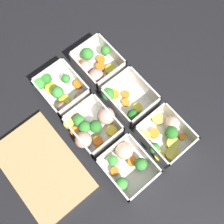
% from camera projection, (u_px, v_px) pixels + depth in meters
% --- Properties ---
extents(ground_plane, '(4.00, 4.00, 0.00)m').
position_uv_depth(ground_plane, '(112.00, 114.00, 0.80)').
color(ground_plane, black).
extents(container_near_left, '(0.15, 0.13, 0.06)m').
position_uv_depth(container_near_left, '(166.00, 135.00, 0.75)').
color(container_near_left, silver).
rests_on(container_near_left, ground_plane).
extents(container_near_center, '(0.14, 0.13, 0.06)m').
position_uv_depth(container_near_center, '(126.00, 100.00, 0.79)').
color(container_near_center, silver).
rests_on(container_near_center, ground_plane).
extents(container_near_right, '(0.14, 0.13, 0.06)m').
position_uv_depth(container_near_right, '(95.00, 65.00, 0.83)').
color(container_near_right, silver).
rests_on(container_near_right, ground_plane).
extents(container_far_left, '(0.14, 0.12, 0.06)m').
position_uv_depth(container_far_left, '(127.00, 164.00, 0.72)').
color(container_far_left, silver).
rests_on(container_far_left, ground_plane).
extents(container_far_center, '(0.15, 0.16, 0.06)m').
position_uv_depth(container_far_center, '(93.00, 127.00, 0.76)').
color(container_far_center, silver).
rests_on(container_far_center, ground_plane).
extents(container_far_right, '(0.15, 0.13, 0.06)m').
position_uv_depth(container_far_right, '(60.00, 90.00, 0.80)').
color(container_far_right, silver).
rests_on(container_far_right, ground_plane).
extents(cutting_board, '(0.28, 0.18, 0.02)m').
position_uv_depth(cutting_board, '(43.00, 168.00, 0.74)').
color(cutting_board, tan).
rests_on(cutting_board, ground_plane).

